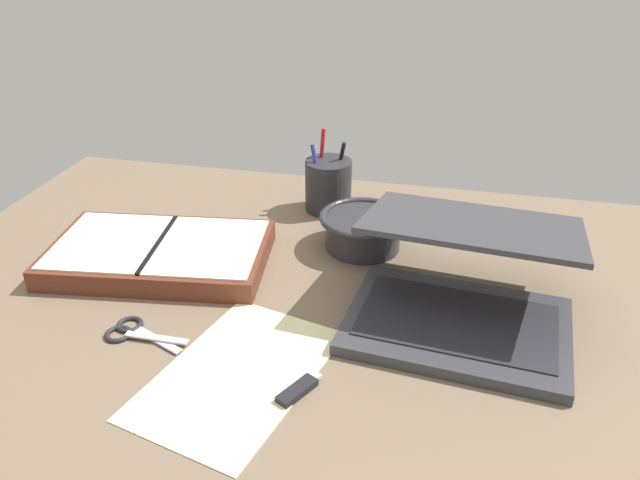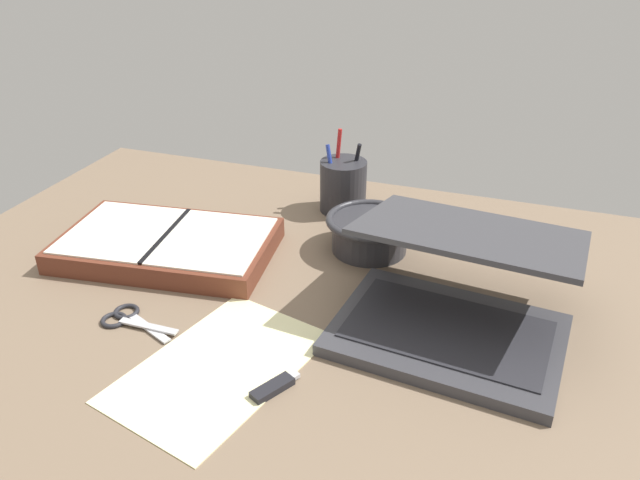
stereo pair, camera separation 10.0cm
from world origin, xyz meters
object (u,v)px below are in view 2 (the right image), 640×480
object	(u,v)px
scissors	(127,318)
laptop	(456,298)
bowl	(370,232)
planner	(168,244)
pen_cup	(343,186)

from	to	relation	value
scissors	laptop	bearing A→B (deg)	28.84
bowl	planner	world-z (taller)	bowl
pen_cup	planner	world-z (taller)	pen_cup
planner	pen_cup	bearing A→B (deg)	42.14
bowl	pen_cup	size ratio (longest dim) A/B	0.97
pen_cup	planner	distance (cm)	36.37
bowl	laptop	bearing A→B (deg)	-46.30
pen_cup	scissors	size ratio (longest dim) A/B	1.28
bowl	scissors	xyz separation A→B (cm)	(-28.34, -32.72, -3.27)
pen_cup	scissors	xyz separation A→B (cm)	(-18.98, -46.77, -4.92)
pen_cup	planner	size ratio (longest dim) A/B	0.41
bowl	pen_cup	world-z (taller)	pen_cup
bowl	scissors	bearing A→B (deg)	-130.90
pen_cup	bowl	bearing A→B (deg)	-56.33
planner	bowl	bearing A→B (deg)	14.97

